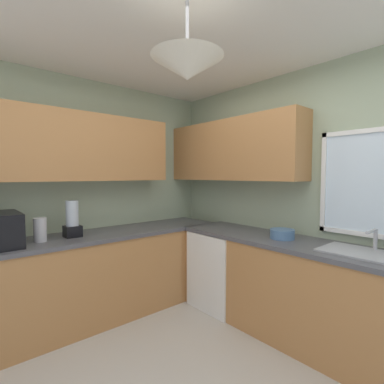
{
  "coord_description": "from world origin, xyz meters",
  "views": [
    {
      "loc": [
        1.34,
        -1.12,
        1.51
      ],
      "look_at": [
        -0.6,
        0.55,
        1.36
      ],
      "focal_mm": 26.72,
      "sensor_mm": 36.0,
      "label": 1
    }
  ],
  "objects": [
    {
      "name": "kettle",
      "position": [
        -1.53,
        -0.48,
        1.01
      ],
      "size": [
        0.11,
        0.11,
        0.22
      ],
      "primitive_type": "cylinder",
      "color": "#B7B7BC",
      "rests_on": "counter_run_left"
    },
    {
      "name": "sink_assembly",
      "position": [
        0.59,
        1.31,
        0.91
      ],
      "size": [
        0.67,
        0.4,
        0.19
      ],
      "color": "#9EA0A5",
      "rests_on": "counter_run_back"
    },
    {
      "name": "blender_appliance",
      "position": [
        -1.55,
        -0.19,
        1.06
      ],
      "size": [
        0.15,
        0.15,
        0.36
      ],
      "color": "black",
      "rests_on": "counter_run_left"
    },
    {
      "name": "counter_run_left",
      "position": [
        -1.55,
        0.0,
        0.45
      ],
      "size": [
        0.65,
        2.96,
        0.9
      ],
      "color": "#AD7542",
      "rests_on": "ground_plane"
    },
    {
      "name": "bowl",
      "position": [
        -0.15,
        1.31,
        0.95
      ],
      "size": [
        0.23,
        0.23,
        0.09
      ],
      "primitive_type": "cylinder",
      "color": "#4C7099",
      "rests_on": "counter_run_back"
    },
    {
      "name": "counter_run_back",
      "position": [
        0.21,
        1.31,
        0.45
      ],
      "size": [
        2.92,
        0.65,
        0.9
      ],
      "color": "#AD7542",
      "rests_on": "ground_plane"
    },
    {
      "name": "room_shell",
      "position": [
        -0.77,
        0.53,
        1.82
      ],
      "size": [
        3.83,
        3.35,
        2.63
      ],
      "color": "#9EAD8E",
      "rests_on": "ground_plane"
    },
    {
      "name": "dishwasher",
      "position": [
        -0.89,
        1.28,
        0.43
      ],
      "size": [
        0.6,
        0.6,
        0.86
      ],
      "primitive_type": "cube",
      "color": "white",
      "rests_on": "ground_plane"
    }
  ]
}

